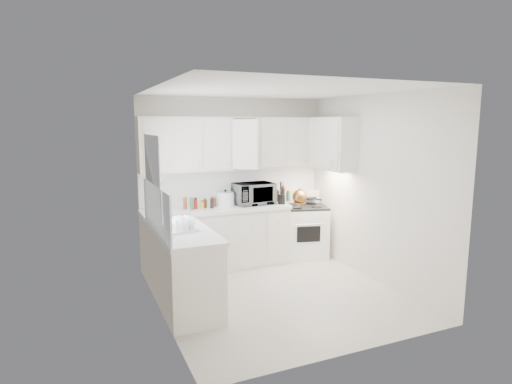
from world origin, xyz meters
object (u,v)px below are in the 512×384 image
tea_kettle (300,196)px  rice_cooker (225,198)px  stove (304,224)px  utensil_crock (282,192)px  microwave (254,191)px  dish_rack (180,223)px

tea_kettle → rice_cooker: 1.19m
stove → tea_kettle: tea_kettle is taller
tea_kettle → utensil_crock: (-0.30, 0.04, 0.06)m
stove → rice_cooker: (-1.35, 0.06, 0.53)m
microwave → utensil_crock: size_ratio=1.64×
microwave → dish_rack: size_ratio=1.69×
tea_kettle → stove: bearing=51.8°
stove → microwave: (-0.89, 0.05, 0.60)m
rice_cooker → dish_rack: 1.61m
stove → dish_rack: dish_rack is taller
microwave → dish_rack: bearing=-143.9°
rice_cooker → utensil_crock: size_ratio=0.70×
microwave → tea_kettle: bearing=-20.9°
tea_kettle → microwave: size_ratio=0.47×
stove → tea_kettle: size_ratio=3.89×
utensil_crock → dish_rack: size_ratio=1.03×
microwave → utensil_crock: (0.40, -0.17, -0.02)m
tea_kettle → utensil_crock: 0.31m
microwave → rice_cooker: 0.47m
microwave → utensil_crock: bearing=-27.3°
stove → tea_kettle: bearing=-123.7°
stove → microwave: 1.07m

